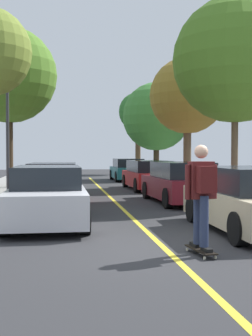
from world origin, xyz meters
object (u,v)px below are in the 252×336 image
(parked_car_left_near, at_px, (53,182))
(parked_car_right_farthest, at_px, (128,170))
(street_tree_left_near, at_px, (9,75))
(skateboard, at_px, (201,250))
(street_tree_right_farthest, at_px, (138,113))
(parked_car_right_far, at_px, (149,175))
(parked_car_right_near, at_px, (180,183))
(fire_hydrant, at_px, (217,187))
(street_tree_right_near, at_px, (187,96))
(streetlamp, at_px, (7,110))
(street_tree_right_nearest, at_px, (235,60))
(skateboarder, at_px, (202,190))
(parked_car_right_nearest, at_px, (247,200))
(parked_car_left_nearest, at_px, (48,196))
(street_tree_right_far, at_px, (156,117))

(parked_car_left_near, xyz_separation_m, parked_car_right_farthest, (4.38, 11.21, -0.01))
(parked_car_right_farthest, relative_size, street_tree_left_near, 0.56)
(parked_car_left_near, relative_size, skateboard, 5.44)
(street_tree_right_farthest, bearing_deg, parked_car_right_far, -97.58)
(parked_car_right_near, height_order, fire_hydrant, parked_car_right_near)
(skateboard, bearing_deg, street_tree_right_near, 75.23)
(parked_car_right_far, bearing_deg, streetlamp, -154.63)
(parked_car_right_farthest, bearing_deg, street_tree_right_nearest, -80.47)
(parked_car_left_near, xyz_separation_m, skateboarder, (2.68, -9.34, 0.42))
(parked_car_right_nearest, relative_size, street_tree_right_farthest, 0.66)
(skateboard, bearing_deg, streetlamp, 112.55)
(parked_car_right_nearest, bearing_deg, street_tree_right_farthest, 85.62)
(parked_car_left_nearest, bearing_deg, skateboard, -55.16)
(parked_car_right_near, bearing_deg, street_tree_right_near, 72.29)
(parked_car_right_near, relative_size, parked_car_right_far, 0.98)
(parked_car_left_nearest, distance_m, skateboard, 4.73)
(parked_car_right_nearest, relative_size, skateboard, 5.02)
(street_tree_left_near, height_order, skateboard, street_tree_left_near)
(street_tree_right_farthest, bearing_deg, street_tree_right_nearest, -90.00)
(parked_car_right_nearest, xyz_separation_m, street_tree_right_nearest, (2.08, 6.06, 4.33))
(street_tree_left_near, xyz_separation_m, streetlamp, (0.33, -3.46, -1.91))
(street_tree_right_near, relative_size, skateboarder, 3.58)
(parked_car_right_far, bearing_deg, street_tree_right_near, 20.24)
(street_tree_right_near, bearing_deg, parked_car_right_farthest, 108.60)
(parked_car_right_far, xyz_separation_m, skateboard, (-1.70, -13.57, -0.60))
(street_tree_right_near, bearing_deg, street_tree_right_far, 90.00)
(parked_car_right_nearest, bearing_deg, skateboarder, -128.94)
(parked_car_right_nearest, relative_size, streetlamp, 0.76)
(parked_car_right_farthest, distance_m, streetlamp, 11.92)
(street_tree_right_near, relative_size, street_tree_right_far, 1.01)
(parked_car_right_near, xyz_separation_m, street_tree_right_near, (2.08, 6.51, 3.83))
(parked_car_left_nearest, relative_size, parked_car_right_far, 1.01)
(parked_car_right_farthest, xyz_separation_m, street_tree_left_near, (-6.46, -6.39, 4.63))
(parked_car_right_farthest, bearing_deg, street_tree_left_near, -135.29)
(parked_car_right_far, xyz_separation_m, street_tree_right_far, (2.08, 8.26, 3.43))
(parked_car_left_nearest, height_order, parked_car_right_farthest, parked_car_left_nearest)
(parked_car_right_farthest, height_order, fire_hydrant, parked_car_right_farthest)
(parked_car_right_nearest, xyz_separation_m, parked_car_right_far, (-0.00, 11.50, -0.01))
(parked_car_right_farthest, distance_m, skateboarder, 20.63)
(street_tree_right_far, relative_size, skateboarder, 3.55)
(parked_car_left_nearest, height_order, fire_hydrant, parked_car_left_nearest)
(parked_car_right_nearest, distance_m, skateboarder, 2.73)
(parked_car_left_nearest, distance_m, streetlamp, 7.54)
(parked_car_left_near, height_order, street_tree_left_near, street_tree_left_near)
(parked_car_right_farthest, height_order, street_tree_right_near, street_tree_right_near)
(parked_car_left_nearest, height_order, street_tree_right_far, street_tree_right_far)
(parked_car_left_nearest, xyz_separation_m, street_tree_right_near, (6.46, 10.49, 3.85))
(parked_car_left_nearest, height_order, street_tree_right_farthest, street_tree_right_farthest)
(street_tree_right_near, relative_size, skateboard, 7.28)
(parked_car_right_far, height_order, street_tree_left_near, street_tree_left_near)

